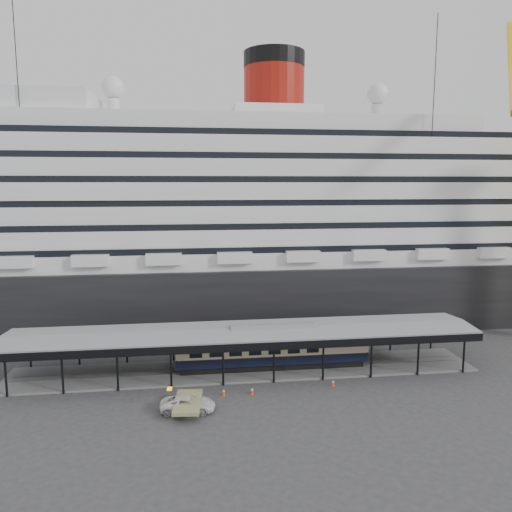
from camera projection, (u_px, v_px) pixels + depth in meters
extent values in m
plane|color=#313134|center=(250.00, 387.00, 55.76)|extent=(200.00, 200.00, 0.00)
cube|color=black|center=(227.00, 286.00, 86.42)|extent=(130.00, 30.00, 10.00)
cylinder|color=maroon|center=(274.00, 93.00, 82.76)|extent=(10.00, 10.00, 9.00)
cylinder|color=black|center=(274.00, 60.00, 82.00)|extent=(10.10, 10.10, 2.50)
sphere|color=silver|center=(113.00, 87.00, 79.31)|extent=(3.60, 3.60, 3.60)
sphere|color=silver|center=(378.00, 94.00, 85.08)|extent=(3.60, 3.60, 3.60)
cube|color=slate|center=(245.00, 370.00, 60.65)|extent=(56.00, 8.00, 0.24)
cube|color=slate|center=(245.00, 370.00, 59.92)|extent=(54.00, 0.08, 0.10)
cube|color=slate|center=(244.00, 366.00, 61.33)|extent=(54.00, 0.08, 0.10)
cube|color=black|center=(249.00, 347.00, 55.61)|extent=(56.00, 0.18, 0.90)
cube|color=black|center=(241.00, 325.00, 64.43)|extent=(56.00, 0.18, 0.90)
cube|color=slate|center=(245.00, 329.00, 59.92)|extent=(56.00, 9.00, 0.24)
cylinder|color=black|center=(24.00, 176.00, 69.84)|extent=(0.12, 0.12, 47.21)
cube|color=yellow|center=(512.00, 64.00, 70.03)|extent=(11.42, 18.78, 16.80)
cylinder|color=black|center=(430.00, 176.00, 76.15)|extent=(0.12, 0.12, 47.21)
imported|color=silver|center=(188.00, 404.00, 49.75)|extent=(5.65, 2.97, 1.52)
cube|color=black|center=(272.00, 364.00, 61.03)|extent=(22.24, 2.62, 0.74)
cube|color=black|center=(272.00, 357.00, 60.89)|extent=(23.30, 3.05, 1.16)
cube|color=#C6B58E|center=(273.00, 347.00, 60.70)|extent=(23.30, 3.09, 1.38)
cube|color=black|center=(273.00, 340.00, 60.57)|extent=(23.30, 3.05, 0.42)
cube|color=#D03F0B|center=(252.00, 394.00, 53.89)|extent=(0.51, 0.51, 0.03)
cone|color=#D03F0B|center=(252.00, 390.00, 53.83)|extent=(0.43, 0.43, 0.81)
cylinder|color=white|center=(252.00, 390.00, 53.82)|extent=(0.26, 0.26, 0.16)
cube|color=#D3570B|center=(224.00, 395.00, 53.59)|extent=(0.40, 0.40, 0.03)
cone|color=#D3570B|center=(224.00, 392.00, 53.54)|extent=(0.33, 0.33, 0.74)
cylinder|color=white|center=(224.00, 391.00, 53.53)|extent=(0.24, 0.24, 0.14)
cube|color=#DB430C|center=(333.00, 386.00, 56.06)|extent=(0.41, 0.41, 0.03)
cone|color=#DB430C|center=(333.00, 383.00, 56.00)|extent=(0.34, 0.34, 0.76)
cylinder|color=white|center=(333.00, 382.00, 55.99)|extent=(0.24, 0.24, 0.15)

